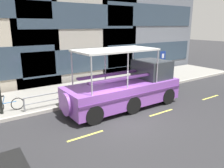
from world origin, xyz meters
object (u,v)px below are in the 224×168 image
at_px(duck_tour_boat, 130,88).
at_px(pedestrian_near_bow, 138,71).
at_px(leaned_bicycle, 7,105).
at_px(parking_sign, 162,61).

bearing_deg(duck_tour_boat, pedestrian_near_bow, 42.85).
relative_size(duck_tour_boat, pedestrian_near_bow, 5.44).
bearing_deg(pedestrian_near_bow, duck_tour_boat, -137.15).
bearing_deg(leaned_bicycle, parking_sign, -1.05).
height_order(parking_sign, pedestrian_near_bow, parking_sign).
distance_m(leaned_bicycle, pedestrian_near_bow, 10.05).
distance_m(parking_sign, pedestrian_near_bow, 2.11).
relative_size(leaned_bicycle, duck_tour_boat, 0.20).
bearing_deg(duck_tour_boat, leaned_bicycle, 158.07).
distance_m(leaned_bicycle, duck_tour_boat, 6.99).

